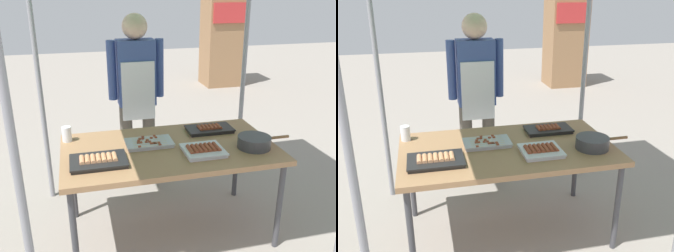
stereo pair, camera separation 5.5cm
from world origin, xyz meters
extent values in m
plane|color=gray|center=(0.00, 0.00, 0.00)|extent=(18.00, 18.00, 0.00)
cube|color=#9E724C|center=(0.00, 0.00, 0.73)|extent=(1.60, 0.90, 0.04)
cylinder|color=#3F3F44|center=(-0.74, -0.39, 0.35)|extent=(0.04, 0.04, 0.71)
cylinder|color=#3F3F44|center=(0.74, -0.39, 0.35)|extent=(0.04, 0.04, 0.71)
cylinder|color=#3F3F44|center=(-0.74, 0.39, 0.35)|extent=(0.04, 0.04, 0.71)
cylinder|color=#3F3F44|center=(0.74, 0.39, 0.35)|extent=(0.04, 0.04, 0.71)
cylinder|color=gray|center=(-0.95, -0.80, 1.14)|extent=(0.04, 0.04, 2.27)
cylinder|color=gray|center=(-0.95, 0.80, 1.14)|extent=(0.04, 0.04, 2.27)
cylinder|color=gray|center=(0.95, 0.80, 1.14)|extent=(0.04, 0.04, 2.27)
cube|color=black|center=(0.40, 0.23, 0.76)|extent=(0.37, 0.20, 0.02)
cube|color=black|center=(0.40, 0.23, 0.78)|extent=(0.38, 0.21, 0.01)
cylinder|color=brown|center=(0.32, 0.23, 0.78)|extent=(0.03, 0.10, 0.03)
cylinder|color=brown|center=(0.35, 0.23, 0.78)|extent=(0.03, 0.10, 0.03)
cylinder|color=brown|center=(0.39, 0.23, 0.78)|extent=(0.03, 0.10, 0.03)
cylinder|color=brown|center=(0.42, 0.23, 0.78)|extent=(0.03, 0.10, 0.03)
cylinder|color=brown|center=(0.45, 0.23, 0.78)|extent=(0.03, 0.10, 0.03)
cylinder|color=brown|center=(0.48, 0.23, 0.78)|extent=(0.03, 0.10, 0.03)
cube|color=#ADADB2|center=(-0.14, 0.07, 0.76)|extent=(0.34, 0.20, 0.02)
cube|color=#ADADB2|center=(-0.14, 0.07, 0.78)|extent=(0.36, 0.21, 0.01)
cylinder|color=tan|center=(-0.14, -0.02, 0.78)|extent=(0.26, 0.01, 0.01)
cube|color=brown|center=(-0.08, -0.02, 0.78)|extent=(0.02, 0.02, 0.02)
cube|color=brown|center=(-0.23, -0.02, 0.78)|extent=(0.02, 0.02, 0.02)
cylinder|color=tan|center=(-0.14, 0.02, 0.78)|extent=(0.26, 0.01, 0.01)
cube|color=brown|center=(-0.12, 0.02, 0.78)|extent=(0.02, 0.02, 0.02)
cube|color=brown|center=(-0.14, 0.02, 0.78)|extent=(0.02, 0.02, 0.02)
cube|color=brown|center=(-0.08, 0.02, 0.78)|extent=(0.02, 0.02, 0.02)
cube|color=brown|center=(-0.11, 0.02, 0.78)|extent=(0.02, 0.02, 0.02)
cylinder|color=tan|center=(-0.14, 0.05, 0.78)|extent=(0.26, 0.01, 0.01)
cube|color=brown|center=(-0.23, 0.05, 0.78)|extent=(0.02, 0.02, 0.02)
cube|color=brown|center=(-0.14, 0.05, 0.78)|extent=(0.02, 0.02, 0.02)
cube|color=brown|center=(-0.17, 0.05, 0.78)|extent=(0.02, 0.02, 0.02)
cube|color=brown|center=(-0.21, 0.05, 0.78)|extent=(0.02, 0.02, 0.02)
cylinder|color=tan|center=(-0.14, 0.09, 0.78)|extent=(0.26, 0.01, 0.01)
cube|color=brown|center=(-0.15, 0.09, 0.78)|extent=(0.02, 0.02, 0.02)
cube|color=brown|center=(-0.22, 0.09, 0.78)|extent=(0.02, 0.02, 0.02)
cylinder|color=tan|center=(-0.14, 0.13, 0.78)|extent=(0.26, 0.01, 0.01)
cube|color=brown|center=(-0.11, 0.13, 0.78)|extent=(0.02, 0.02, 0.02)
cube|color=brown|center=(-0.18, 0.13, 0.78)|extent=(0.02, 0.02, 0.02)
cube|color=brown|center=(-0.08, 0.13, 0.78)|extent=(0.02, 0.02, 0.02)
cube|color=brown|center=(-0.21, 0.13, 0.78)|extent=(0.02, 0.02, 0.02)
cylinder|color=tan|center=(-0.14, 0.16, 0.78)|extent=(0.26, 0.01, 0.01)
cube|color=brown|center=(-0.08, 0.16, 0.78)|extent=(0.02, 0.02, 0.02)
cube|color=brown|center=(-0.17, 0.16, 0.78)|extent=(0.02, 0.02, 0.02)
cube|color=black|center=(-0.54, -0.15, 0.76)|extent=(0.37, 0.26, 0.02)
cube|color=black|center=(-0.54, -0.15, 0.78)|extent=(0.39, 0.27, 0.01)
cylinder|color=tan|center=(-0.65, -0.15, 0.79)|extent=(0.03, 0.12, 0.03)
cylinder|color=tan|center=(-0.61, -0.15, 0.79)|extent=(0.03, 0.12, 0.03)
cylinder|color=tan|center=(-0.58, -0.15, 0.79)|extent=(0.03, 0.12, 0.03)
cylinder|color=tan|center=(-0.54, -0.15, 0.79)|extent=(0.03, 0.12, 0.03)
cylinder|color=tan|center=(-0.50, -0.15, 0.79)|extent=(0.03, 0.12, 0.03)
cylinder|color=tan|center=(-0.47, -0.15, 0.79)|extent=(0.03, 0.12, 0.03)
cylinder|color=tan|center=(-0.43, -0.15, 0.79)|extent=(0.03, 0.12, 0.03)
cube|color=silver|center=(0.21, -0.16, 0.76)|extent=(0.28, 0.26, 0.02)
cube|color=silver|center=(0.21, -0.16, 0.78)|extent=(0.29, 0.27, 0.01)
cylinder|color=brown|center=(0.11, -0.16, 0.79)|extent=(0.03, 0.13, 0.03)
cylinder|color=brown|center=(0.14, -0.16, 0.79)|extent=(0.03, 0.13, 0.03)
cylinder|color=brown|center=(0.18, -0.16, 0.79)|extent=(0.03, 0.13, 0.03)
cylinder|color=brown|center=(0.21, -0.16, 0.79)|extent=(0.03, 0.13, 0.03)
cylinder|color=brown|center=(0.24, -0.16, 0.79)|extent=(0.03, 0.13, 0.03)
cylinder|color=brown|center=(0.28, -0.16, 0.79)|extent=(0.03, 0.13, 0.03)
cylinder|color=brown|center=(0.31, -0.16, 0.79)|extent=(0.03, 0.13, 0.03)
cylinder|color=#38383A|center=(0.61, -0.17, 0.79)|extent=(0.25, 0.25, 0.09)
cylinder|color=brown|center=(0.81, -0.17, 0.81)|extent=(0.16, 0.02, 0.02)
cylinder|color=#386B33|center=(0.61, -0.17, 0.83)|extent=(0.23, 0.23, 0.01)
cylinder|color=white|center=(-0.75, 0.30, 0.81)|extent=(0.07, 0.07, 0.12)
cylinder|color=#595147|center=(-0.21, 0.85, 0.42)|extent=(0.12, 0.12, 0.84)
cylinder|color=#595147|center=(0.01, 0.85, 0.42)|extent=(0.12, 0.12, 0.84)
cube|color=#384C8C|center=(-0.10, 0.85, 1.14)|extent=(0.34, 0.20, 0.60)
cube|color=white|center=(-0.10, 0.74, 0.99)|extent=(0.30, 0.02, 0.54)
cylinder|color=#384C8C|center=(-0.32, 0.85, 1.17)|extent=(0.08, 0.08, 0.54)
cylinder|color=#384C8C|center=(0.12, 0.85, 1.17)|extent=(0.08, 0.08, 0.54)
sphere|color=#D8B293|center=(-0.10, 0.85, 1.55)|extent=(0.23, 0.23, 0.23)
cube|color=#9E724C|center=(2.20, 4.46, 0.88)|extent=(0.72, 0.63, 1.76)
cube|color=red|center=(2.20, 4.12, 1.41)|extent=(0.65, 0.03, 0.36)
camera|label=1|loc=(-0.64, -2.50, 1.90)|focal=40.06mm
camera|label=2|loc=(-0.59, -2.51, 1.90)|focal=40.06mm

